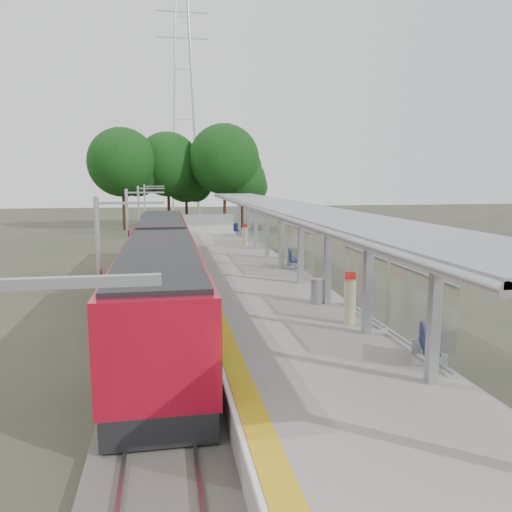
{
  "coord_description": "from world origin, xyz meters",
  "views": [
    {
      "loc": [
        -4.26,
        -8.6,
        5.92
      ],
      "look_at": [
        -0.08,
        14.42,
        2.3
      ],
      "focal_mm": 35.0,
      "sensor_mm": 36.0,
      "label": 1
    }
  ],
  "objects": [
    {
      "name": "ground",
      "position": [
        0.0,
        0.0,
        0.0
      ],
      "size": [
        200.0,
        200.0,
        0.0
      ],
      "primitive_type": "plane",
      "color": "#474438",
      "rests_on": "ground"
    },
    {
      "name": "trackbed",
      "position": [
        -4.5,
        20.0,
        0.12
      ],
      "size": [
        3.0,
        70.0,
        0.24
      ],
      "primitive_type": "cube",
      "color": "#59544C",
      "rests_on": "ground"
    },
    {
      "name": "platform",
      "position": [
        0.0,
        20.0,
        0.5
      ],
      "size": [
        6.0,
        50.0,
        1.0
      ],
      "primitive_type": "cube",
      "color": "gray",
      "rests_on": "ground"
    },
    {
      "name": "tactile_strip",
      "position": [
        -2.55,
        20.0,
        1.01
      ],
      "size": [
        0.6,
        50.0,
        0.02
      ],
      "primitive_type": "cube",
      "color": "gold",
      "rests_on": "platform"
    },
    {
      "name": "end_fence",
      "position": [
        0.0,
        44.95,
        1.6
      ],
      "size": [
        6.0,
        0.1,
        1.2
      ],
      "primitive_type": "cube",
      "color": "#9EA0A5",
      "rests_on": "platform"
    },
    {
      "name": "train",
      "position": [
        -4.5,
        15.1,
        2.05
      ],
      "size": [
        2.74,
        27.6,
        3.62
      ],
      "color": "black",
      "rests_on": "ground"
    },
    {
      "name": "canopy",
      "position": [
        1.61,
        16.19,
        4.2
      ],
      "size": [
        3.27,
        38.0,
        3.66
      ],
      "color": "#9EA0A5",
      "rests_on": "platform"
    },
    {
      "name": "pylon",
      "position": [
        -1.0,
        73.0,
        19.0
      ],
      "size": [
        8.0,
        4.0,
        38.0
      ],
      "primitive_type": null,
      "color": "#9EA0A5",
      "rests_on": "ground"
    },
    {
      "name": "tree_cluster",
      "position": [
        -2.05,
        52.58,
        7.49
      ],
      "size": [
        20.95,
        12.32,
        12.43
      ],
      "color": "#382316",
      "rests_on": "ground"
    },
    {
      "name": "catenary_masts",
      "position": [
        -6.22,
        19.0,
        2.91
      ],
      "size": [
        2.08,
        48.16,
        5.4
      ],
      "color": "#9EA0A5",
      "rests_on": "ground"
    },
    {
      "name": "bench_near",
      "position": [
        2.62,
        3.35,
        1.51
      ],
      "size": [
        0.97,
        1.47,
        0.97
      ],
      "rotation": [
        0.0,
        0.0,
        -0.41
      ],
      "color": "#101950",
      "rests_on": "platform"
    },
    {
      "name": "bench_mid",
      "position": [
        2.61,
        18.11,
        1.54
      ],
      "size": [
        0.72,
        1.56,
        1.03
      ],
      "rotation": [
        0.0,
        0.0,
        -0.18
      ],
      "color": "#101950",
      "rests_on": "platform"
    },
    {
      "name": "bench_far",
      "position": [
        1.92,
        34.5,
        1.58
      ],
      "size": [
        1.12,
        1.67,
        1.11
      ],
      "rotation": [
        0.0,
        0.0,
        -0.42
      ],
      "color": "#101950",
      "rests_on": "platform"
    },
    {
      "name": "info_pillar_near",
      "position": [
        1.84,
        7.12,
        1.79
      ],
      "size": [
        0.41,
        0.41,
        1.82
      ],
      "rotation": [
        0.0,
        0.0,
        -0.34
      ],
      "color": "#C6C190",
      "rests_on": "platform"
    },
    {
      "name": "info_pillar_far",
      "position": [
        1.49,
        27.68,
        1.71
      ],
      "size": [
        0.37,
        0.37,
        1.63
      ],
      "rotation": [
        0.0,
        0.0,
        -0.42
      ],
      "color": "#C6C190",
      "rests_on": "platform"
    },
    {
      "name": "litter_bin",
      "position": [
        1.58,
        10.04,
        1.5
      ],
      "size": [
        0.65,
        0.65,
        1.01
      ],
      "primitive_type": "cylinder",
      "rotation": [
        0.0,
        0.0,
        -0.41
      ],
      "color": "#9EA0A5",
      "rests_on": "platform"
    }
  ]
}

